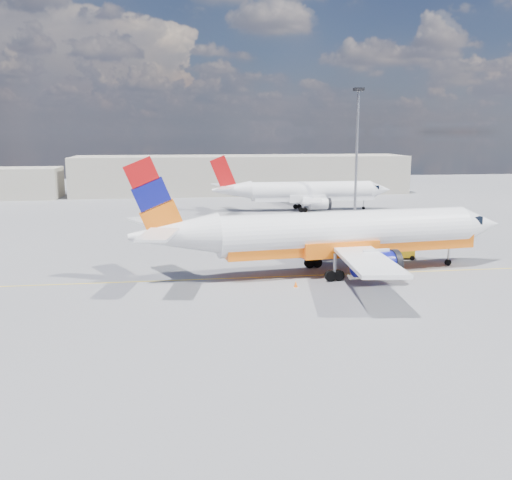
{
  "coord_description": "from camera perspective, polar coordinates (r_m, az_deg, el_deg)",
  "views": [
    {
      "loc": [
        -9.23,
        -46.52,
        12.95
      ],
      "look_at": [
        -2.2,
        2.75,
        3.5
      ],
      "focal_mm": 40.0,
      "sensor_mm": 36.0,
      "label": 1
    }
  ],
  "objects": [
    {
      "name": "gse_tug",
      "position": [
        60.83,
        14.24,
        -1.06
      ],
      "size": [
        2.67,
        1.83,
        1.79
      ],
      "rotation": [
        0.0,
        0.0,
        -0.12
      ],
      "color": "black",
      "rests_on": "ground"
    },
    {
      "name": "taxi_line",
      "position": [
        52.01,
        2.36,
        -3.67
      ],
      "size": [
        70.0,
        0.15,
        0.01
      ],
      "primitive_type": "cube",
      "color": "yellow",
      "rests_on": "ground"
    },
    {
      "name": "ground",
      "position": [
        49.16,
        3.0,
        -4.54
      ],
      "size": [
        240.0,
        240.0,
        0.0
      ],
      "primitive_type": "plane",
      "color": "slate",
      "rests_on": "ground"
    },
    {
      "name": "floodlight_mast",
      "position": [
        91.23,
        10.07,
        9.84
      ],
      "size": [
        1.43,
        1.43,
        19.61
      ],
      "color": "gray",
      "rests_on": "ground"
    },
    {
      "name": "main_jet",
      "position": [
        52.86,
        7.87,
        0.58
      ],
      "size": [
        36.7,
        28.78,
        11.11
      ],
      "rotation": [
        0.0,
        0.0,
        0.12
      ],
      "color": "white",
      "rests_on": "ground"
    },
    {
      "name": "terminal_main",
      "position": [
        122.68,
        -1.45,
        6.56
      ],
      "size": [
        70.0,
        14.0,
        8.0
      ],
      "primitive_type": "cube",
      "color": "#AFA897",
      "rests_on": "ground"
    },
    {
      "name": "second_jet",
      "position": [
        95.58,
        4.97,
        4.79
      ],
      "size": [
        30.65,
        24.28,
        9.3
      ],
      "rotation": [
        0.0,
        0.0,
        0.0
      ],
      "color": "white",
      "rests_on": "ground"
    },
    {
      "name": "traffic_cone",
      "position": [
        48.43,
        4.0,
        -4.45
      ],
      "size": [
        0.4,
        0.4,
        0.56
      ],
      "color": "white",
      "rests_on": "ground"
    }
  ]
}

